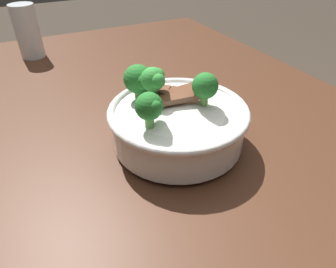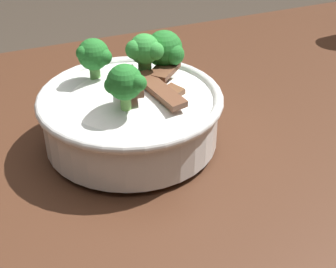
{
  "view_description": "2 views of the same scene",
  "coord_description": "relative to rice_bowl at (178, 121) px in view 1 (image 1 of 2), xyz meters",
  "views": [
    {
      "loc": [
        0.35,
        -0.23,
        1.04
      ],
      "look_at": [
        0.02,
        -0.06,
        0.78
      ],
      "focal_mm": 31.89,
      "sensor_mm": 36.0,
      "label": 1
    },
    {
      "loc": [
        0.16,
        0.45,
        1.09
      ],
      "look_at": [
        -0.03,
        0.0,
        0.77
      ],
      "focal_mm": 52.95,
      "sensor_mm": 36.0,
      "label": 2
    }
  ],
  "objects": [
    {
      "name": "dining_table",
      "position": [
        -0.0,
        0.04,
        -0.18
      ],
      "size": [
        1.39,
        0.77,
        0.74
      ],
      "color": "#472819",
      "rests_on": "ground"
    },
    {
      "name": "rice_bowl",
      "position": [
        0.0,
        0.0,
        0.0
      ],
      "size": [
        0.22,
        0.22,
        0.13
      ],
      "color": "white",
      "rests_on": "dining_table"
    },
    {
      "name": "drinking_glass",
      "position": [
        -0.53,
        -0.17,
        0.01
      ],
      "size": [
        0.06,
        0.06,
        0.14
      ],
      "color": "white",
      "rests_on": "dining_table"
    }
  ]
}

